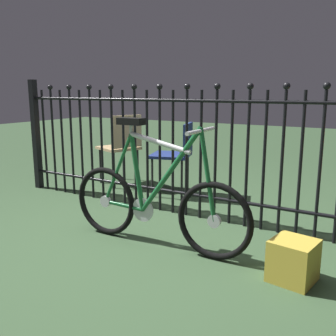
% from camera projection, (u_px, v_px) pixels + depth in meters
% --- Properties ---
extents(ground_plane, '(20.00, 20.00, 0.00)m').
position_uv_depth(ground_plane, '(151.00, 245.00, 2.81)').
color(ground_plane, '#324B2F').
extents(iron_fence, '(4.23, 0.07, 1.25)m').
position_uv_depth(iron_fence, '(191.00, 148.00, 3.34)').
color(iron_fence, black).
rests_on(iron_fence, ground).
extents(bicycle, '(1.47, 0.40, 0.94)m').
position_uv_depth(bicycle, '(155.00, 202.00, 2.74)').
color(bicycle, black).
rests_on(bicycle, ground).
extents(chair_tan, '(0.54, 0.53, 0.85)m').
position_uv_depth(chair_tan, '(122.00, 143.00, 4.50)').
color(chair_tan, black).
rests_on(chair_tan, ground).
extents(chair_navy, '(0.51, 0.50, 0.79)m').
position_uv_depth(chair_navy, '(177.00, 151.00, 4.08)').
color(chair_navy, black).
rests_on(chair_navy, ground).
extents(display_crate, '(0.28, 0.28, 0.26)m').
position_uv_depth(display_crate, '(293.00, 260.00, 2.27)').
color(display_crate, '#B29933').
rests_on(display_crate, ground).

